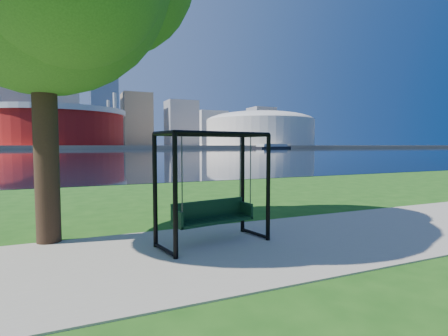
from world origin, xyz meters
TOP-DOWN VIEW (x-y plane):
  - ground at (0.00, 0.00)m, footprint 900.00×900.00m
  - path at (0.00, -0.50)m, footprint 120.00×4.00m
  - river at (0.00, 102.00)m, footprint 900.00×180.00m
  - far_bank at (0.00, 306.00)m, footprint 900.00×228.00m
  - stadium at (-10.00, 235.00)m, footprint 83.00×83.00m
  - arena at (135.00, 235.00)m, footprint 84.00×84.00m
  - skyline at (-4.27, 319.39)m, footprint 392.00×66.00m
  - swing at (-0.18, 0.00)m, footprint 2.42×1.38m
  - barge at (116.67, 186.75)m, footprint 30.74×17.47m

SIDE VIEW (x-z plane):
  - ground at x=0.00m, z-range 0.00..0.00m
  - river at x=0.00m, z-range 0.00..0.02m
  - path at x=0.00m, z-range 0.00..0.03m
  - far_bank at x=0.00m, z-range 0.00..2.00m
  - swing at x=-0.18m, z-range -0.04..2.30m
  - barge at x=116.67m, z-range -0.14..2.84m
  - stadium at x=-10.00m, z-range -1.77..30.23m
  - arena at x=135.00m, z-range 2.59..29.15m
  - skyline at x=-4.27m, z-range -12.36..84.14m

